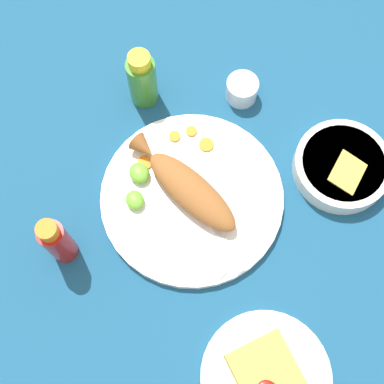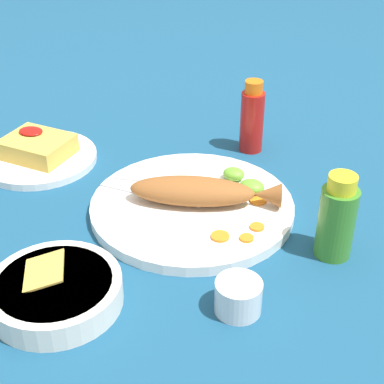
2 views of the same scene
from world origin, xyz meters
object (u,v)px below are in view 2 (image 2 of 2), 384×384
Objects in this scene: fork_near at (144,192)px; fork_far at (159,180)px; guacamole_bowl at (55,290)px; hot_sauce_bottle_green at (337,219)px; main_plate at (192,207)px; salt_cup at (238,298)px; side_plate_fries at (39,158)px; fried_fish at (200,191)px; hot_sauce_bottle_red at (252,119)px.

fork_near is 1.02× the size of fork_far.
fork_far is at bearing -88.27° from guacamole_bowl.
hot_sauce_bottle_green reaches higher than guacamole_bowl.
main_plate is 1.88× the size of guacamole_bowl.
side_plate_fries is (0.49, -0.21, -0.01)m from salt_cup.
guacamole_bowl is (0.08, 0.28, -0.02)m from fried_fish.
main_plate is 2.35× the size of hot_sauce_bottle_red.
fork_near is (0.10, 0.01, -0.02)m from fried_fish.
hot_sauce_bottle_green is at bearing 177.34° from main_plate.
fried_fish reaches higher than salt_cup.
fork_near is at bearing 69.46° from hot_sauce_bottle_red.
hot_sauce_bottle_red is at bearing -147.68° from side_plate_fries.
fried_fish is at bearing -52.96° from salt_cup.
salt_cup is (-0.14, 0.19, -0.02)m from fried_fish.
guacamole_bowl is (0.23, 0.09, 0.00)m from salt_cup.
fork_near reaches higher than main_plate.
fork_near is 0.30m from salt_cup.
main_plate is 1.82× the size of fork_near.
fried_fish is 3.97× the size of salt_cup.
hot_sauce_bottle_red is 1.06× the size of hot_sauce_bottle_green.
fork_far is 0.32m from hot_sauce_bottle_green.
side_plate_fries is (0.35, 0.22, -0.06)m from hot_sauce_bottle_red.
hot_sauce_bottle_red reaches higher than salt_cup.
hot_sauce_bottle_green is 2.15× the size of salt_cup.
guacamole_bowl is (-0.26, 0.30, 0.01)m from side_plate_fries.
salt_cup is 0.24m from guacamole_bowl.
salt_cup is at bearing 141.05° from fork_near.
fried_fish is 1.85× the size of hot_sauce_bottle_green.
hot_sauce_bottle_red is 0.66× the size of side_plate_fries.
side_plate_fries is at bearing -23.77° from fried_fish.
fork_far is 1.02× the size of guacamole_bowl.
hot_sauce_bottle_green is (-0.32, 0.05, 0.04)m from fork_far.
fork_near is 1.03× the size of guacamole_bowl.
hot_sauce_bottle_red is (-0.10, -0.26, 0.05)m from fork_near.
main_plate is 1.55× the size of side_plate_fries.
fork_near is 0.33m from hot_sauce_bottle_green.
fried_fish is at bearing -160.14° from main_plate.
hot_sauce_bottle_green is 0.58m from side_plate_fries.
fried_fish is 0.10m from fork_near.
hot_sauce_bottle_red reaches higher than guacamole_bowl.
fork_near is 0.27m from guacamole_bowl.
side_plate_fries is 0.40m from guacamole_bowl.
fork_near is at bearing -11.63° from fried_fish.
fork_near is 1.37× the size of hot_sauce_bottle_green.
fried_fish reaches higher than main_plate.
fried_fish is at bearing 176.08° from side_plate_fries.
side_plate_fries is at bearing -4.80° from main_plate.
salt_cup is at bearing -157.88° from guacamole_bowl.
side_plate_fries is at bearing -23.47° from salt_cup.
main_plate is 0.09m from fork_far.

